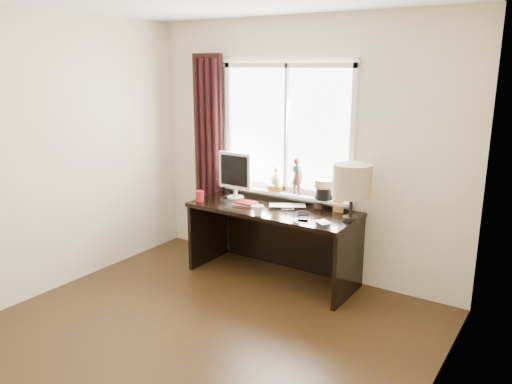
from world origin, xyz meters
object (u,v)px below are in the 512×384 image
Objects in this scene: laptop at (288,206)px; red_cup at (200,196)px; table_lamp at (352,181)px; monitor at (235,172)px; desk at (278,228)px; mug at (258,210)px.

red_cup reaches higher than laptop.
laptop is at bearing 18.82° from red_cup.
table_lamp is (0.68, -0.03, 0.35)m from laptop.
table_lamp is (1.33, -0.05, 0.09)m from monitor.
mug is at bearing -87.14° from desk.
red_cup is at bearing -126.30° from monitor.
table_lamp reaches higher than laptop.
red_cup is (-0.78, 0.09, 0.00)m from mug.
red_cup is at bearing -158.01° from desk.
mug is (-0.10, -0.39, 0.04)m from laptop.
mug is 0.22× the size of monitor.
laptop is 0.28m from desk.
red_cup reaches higher than mug.
laptop is 0.69× the size of table_lamp.
mug is at bearing -155.49° from table_lamp.
monitor is (0.23, 0.31, 0.22)m from red_cup.
desk is 3.27× the size of table_lamp.
mug is at bearing -135.63° from laptop.
desk is (-0.02, 0.40, -0.30)m from mug.
desk is 1.01m from table_lamp.
red_cup is at bearing 173.53° from mug.
table_lamp reaches higher than desk.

